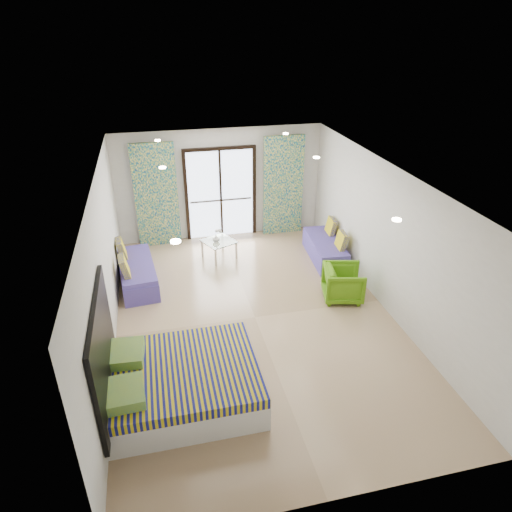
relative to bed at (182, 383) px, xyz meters
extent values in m
cube|color=black|center=(1.48, 5.47, 1.93)|extent=(1.76, 0.08, 0.08)
cube|color=black|center=(0.64, 5.47, 0.79)|extent=(0.08, 0.08, 2.20)
cube|color=black|center=(2.32, 5.47, 0.79)|extent=(0.08, 0.08, 2.20)
cube|color=black|center=(1.48, 5.47, 0.79)|extent=(0.05, 0.06, 2.20)
cube|color=#595451|center=(1.48, 5.49, 0.64)|extent=(1.52, 0.03, 0.04)
cube|color=silver|center=(-0.07, 5.33, 0.94)|extent=(1.00, 0.10, 2.50)
cube|color=silver|center=(3.03, 5.33, 0.94)|extent=(1.00, 0.10, 2.50)
cylinder|color=#FFE0B2|center=(0.08, -0.24, 2.36)|extent=(0.12, 0.12, 0.02)
cylinder|color=#FFE0B2|center=(2.88, -0.24, 2.36)|extent=(0.12, 0.12, 0.02)
cylinder|color=#FFE0B2|center=(0.08, 2.76, 2.36)|extent=(0.12, 0.12, 0.02)
cylinder|color=#FFE0B2|center=(2.88, 2.76, 2.36)|extent=(0.12, 0.12, 0.02)
cylinder|color=#FFE0B2|center=(0.08, 4.76, 2.36)|extent=(0.12, 0.12, 0.02)
cylinder|color=#FFE0B2|center=(2.88, 4.76, 2.36)|extent=(0.12, 0.12, 0.02)
cube|color=black|center=(-0.98, 0.00, 0.74)|extent=(0.06, 2.10, 1.50)
cube|color=silver|center=(-0.99, 1.25, 0.74)|extent=(0.02, 0.10, 0.10)
cube|color=silver|center=(0.03, 0.00, -0.09)|extent=(2.13, 1.70, 0.43)
cube|color=navy|center=(0.03, 0.00, 0.20)|extent=(2.11, 1.74, 0.16)
cube|color=#18616D|center=(-0.74, -0.40, 0.35)|extent=(0.51, 0.61, 0.15)
cube|color=#18616D|center=(-0.74, 0.40, 0.35)|extent=(0.52, 0.62, 0.15)
cube|color=#4E4099|center=(-0.62, 3.50, -0.11)|extent=(0.84, 1.82, 0.39)
cube|color=#4E4099|center=(-0.62, 3.50, 0.13)|extent=(0.83, 1.78, 0.10)
cube|color=navy|center=(-0.83, 3.07, 0.36)|extent=(0.24, 0.46, 0.41)
cube|color=navy|center=(-0.90, 3.89, 0.36)|extent=(0.24, 0.46, 0.41)
cube|color=#4E4099|center=(3.58, 3.68, -0.12)|extent=(0.78, 1.71, 0.37)
cube|color=#4E4099|center=(3.58, 3.68, 0.11)|extent=(0.76, 1.68, 0.09)
cube|color=navy|center=(3.78, 3.27, 0.32)|extent=(0.22, 0.43, 0.38)
cube|color=navy|center=(3.84, 4.05, 0.32)|extent=(0.22, 0.43, 0.38)
cylinder|color=silver|center=(1.08, 3.91, -0.10)|extent=(0.07, 0.07, 0.42)
cylinder|color=silver|center=(1.59, 4.14, -0.10)|extent=(0.07, 0.07, 0.42)
cylinder|color=silver|center=(0.84, 4.42, -0.10)|extent=(0.07, 0.07, 0.42)
cylinder|color=silver|center=(1.36, 4.65, -0.10)|extent=(0.07, 0.07, 0.42)
cube|color=#8CA59E|center=(1.22, 4.28, 0.11)|extent=(0.86, 0.86, 0.02)
sphere|color=white|center=(1.26, 4.30, 0.34)|extent=(0.07, 0.07, 0.07)
sphere|color=white|center=(1.19, 4.33, 0.36)|extent=(0.07, 0.07, 0.07)
sphere|color=white|center=(1.17, 4.26, 0.38)|extent=(0.07, 0.07, 0.07)
sphere|color=white|center=(1.24, 4.23, 0.40)|extent=(0.07, 0.07, 0.07)
imported|color=white|center=(1.15, 4.25, 0.20)|extent=(0.19, 0.20, 0.16)
imported|color=#528E12|center=(3.32, 2.01, 0.07)|extent=(0.84, 0.87, 0.76)
camera|label=1|loc=(-0.09, -5.06, 4.65)|focal=32.00mm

